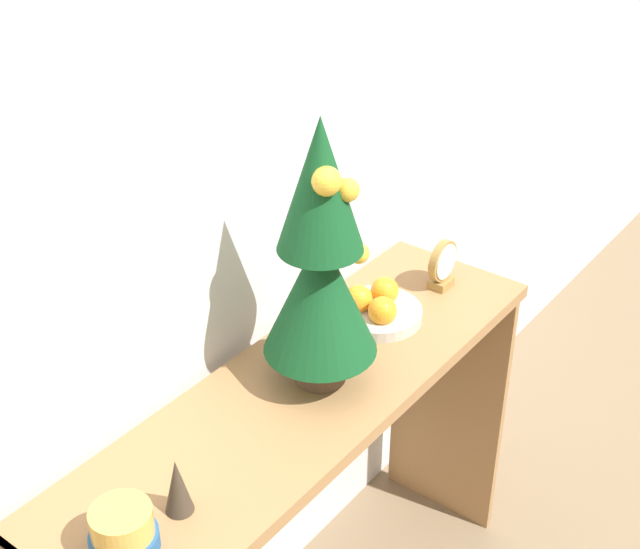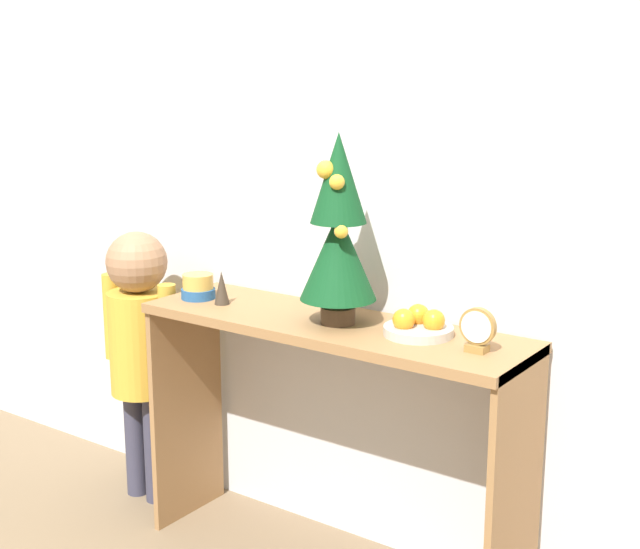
{
  "view_description": "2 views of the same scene",
  "coord_description": "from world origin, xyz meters",
  "px_view_note": "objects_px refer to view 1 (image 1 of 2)",
  "views": [
    {
      "loc": [
        -1.09,
        -0.68,
        1.87
      ],
      "look_at": [
        0.03,
        0.17,
        1.03
      ],
      "focal_mm": 50.0,
      "sensor_mm": 36.0,
      "label": 1
    },
    {
      "loc": [
        1.43,
        -1.88,
        1.5
      ],
      "look_at": [
        -0.02,
        0.15,
        0.93
      ],
      "focal_mm": 50.0,
      "sensor_mm": 36.0,
      "label": 2
    }
  ],
  "objects_px": {
    "fruit_bowl": "(377,308)",
    "figurine": "(177,486)",
    "mini_tree": "(321,259)",
    "singing_bowl": "(123,531)",
    "desk_clock": "(443,265)"
  },
  "relations": [
    {
      "from": "desk_clock",
      "to": "figurine",
      "type": "relative_size",
      "value": 1.12
    },
    {
      "from": "fruit_bowl",
      "to": "desk_clock",
      "type": "relative_size",
      "value": 1.64
    },
    {
      "from": "fruit_bowl",
      "to": "desk_clock",
      "type": "bearing_deg",
      "value": -12.95
    },
    {
      "from": "singing_bowl",
      "to": "desk_clock",
      "type": "relative_size",
      "value": 0.92
    },
    {
      "from": "desk_clock",
      "to": "figurine",
      "type": "distance_m",
      "value": 0.87
    },
    {
      "from": "fruit_bowl",
      "to": "singing_bowl",
      "type": "height_order",
      "value": "singing_bowl"
    },
    {
      "from": "fruit_bowl",
      "to": "figurine",
      "type": "relative_size",
      "value": 1.84
    },
    {
      "from": "singing_bowl",
      "to": "figurine",
      "type": "xyz_separation_m",
      "value": [
        0.11,
        -0.01,
        0.02
      ]
    },
    {
      "from": "singing_bowl",
      "to": "figurine",
      "type": "relative_size",
      "value": 1.03
    },
    {
      "from": "mini_tree",
      "to": "fruit_bowl",
      "type": "bearing_deg",
      "value": 7.86
    },
    {
      "from": "fruit_bowl",
      "to": "mini_tree",
      "type": "bearing_deg",
      "value": -172.14
    },
    {
      "from": "mini_tree",
      "to": "singing_bowl",
      "type": "bearing_deg",
      "value": -177.86
    },
    {
      "from": "desk_clock",
      "to": "figurine",
      "type": "bearing_deg",
      "value": -178.84
    },
    {
      "from": "fruit_bowl",
      "to": "singing_bowl",
      "type": "distance_m",
      "value": 0.78
    },
    {
      "from": "fruit_bowl",
      "to": "figurine",
      "type": "distance_m",
      "value": 0.67
    }
  ]
}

